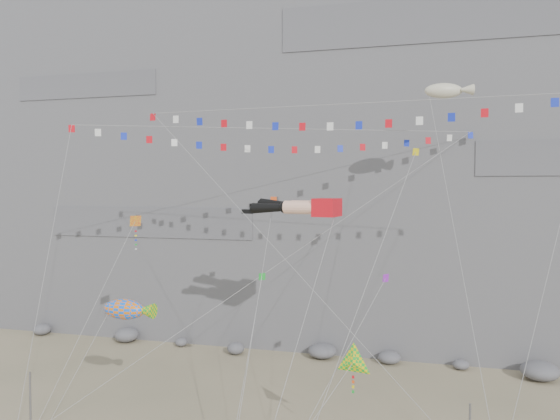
{
  "coord_description": "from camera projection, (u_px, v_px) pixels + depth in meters",
  "views": [
    {
      "loc": [
        9.05,
        -31.35,
        15.51
      ],
      "look_at": [
        -1.84,
        9.0,
        13.79
      ],
      "focal_mm": 35.0,
      "sensor_mm": 36.0,
      "label": 1
    }
  ],
  "objects": [
    {
      "name": "flag_banner_lower",
      "position": [
        345.0,
        104.0,
        36.58
      ],
      "size": [
        29.42,
        8.63,
        24.14
      ],
      "color": "red",
      "rests_on": "ground"
    },
    {
      "name": "blimp_windsock",
      "position": [
        444.0,
        91.0,
        39.82
      ],
      "size": [
        4.91,
        13.26,
        25.77
      ],
      "color": "beige",
      "rests_on": "ground"
    },
    {
      "name": "legs_kite",
      "position": [
        301.0,
        207.0,
        37.89
      ],
      "size": [
        7.12,
        15.55,
        19.68
      ],
      "rotation": [
        0.0,
        0.0,
        -0.16
      ],
      "color": "red",
      "rests_on": "ground"
    },
    {
      "name": "small_kite_b",
      "position": [
        384.0,
        281.0,
        35.95
      ],
      "size": [
        5.64,
        11.26,
        15.04
      ],
      "color": "purple",
      "rests_on": "ground"
    },
    {
      "name": "small_kite_c",
      "position": [
        261.0,
        280.0,
        36.61
      ],
      "size": [
        2.01,
        11.99,
        14.86
      ],
      "color": "green",
      "rests_on": "ground"
    },
    {
      "name": "talus_boulders",
      "position": [
        322.0,
        351.0,
        49.6
      ],
      "size": [
        60.0,
        3.0,
        1.2
      ],
      "primitive_type": null,
      "color": "slate",
      "rests_on": "ground"
    },
    {
      "name": "small_kite_d",
      "position": [
        413.0,
        158.0,
        36.97
      ],
      "size": [
        6.37,
        13.72,
        22.9
      ],
      "color": "yellow",
      "rests_on": "ground"
    },
    {
      "name": "flag_banner_upper",
      "position": [
        283.0,
        129.0,
        43.26
      ],
      "size": [
        29.24,
        22.07,
        28.31
      ],
      "color": "red",
      "rests_on": "ground"
    },
    {
      "name": "harlequin_kite",
      "position": [
        135.0,
        222.0,
        40.34
      ],
      "size": [
        3.67,
        9.08,
        15.56
      ],
      "color": "red",
      "rests_on": "ground"
    },
    {
      "name": "cliff",
      "position": [
        347.0,
        106.0,
        63.07
      ],
      "size": [
        80.0,
        28.0,
        50.0
      ],
      "primitive_type": "cube",
      "color": "slate",
      "rests_on": "ground"
    },
    {
      "name": "anchor_pole_left",
      "position": [
        30.0,
        407.0,
        33.29
      ],
      "size": [
        0.12,
        0.12,
        4.27
      ],
      "primitive_type": "cylinder",
      "color": "slate",
      "rests_on": "ground"
    },
    {
      "name": "delta_kite",
      "position": [
        353.0,
        363.0,
        30.45
      ],
      "size": [
        5.33,
        6.45,
        9.22
      ],
      "color": "yellow",
      "rests_on": "ground"
    },
    {
      "name": "small_kite_a",
      "position": [
        273.0,
        206.0,
        39.5
      ],
      "size": [
        1.97,
        14.23,
        20.04
      ],
      "color": "#E94913",
      "rests_on": "ground"
    },
    {
      "name": "fish_windsock",
      "position": [
        124.0,
        309.0,
        35.78
      ],
      "size": [
        6.0,
        3.91,
        9.01
      ],
      "color": "orange",
      "rests_on": "ground"
    }
  ]
}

